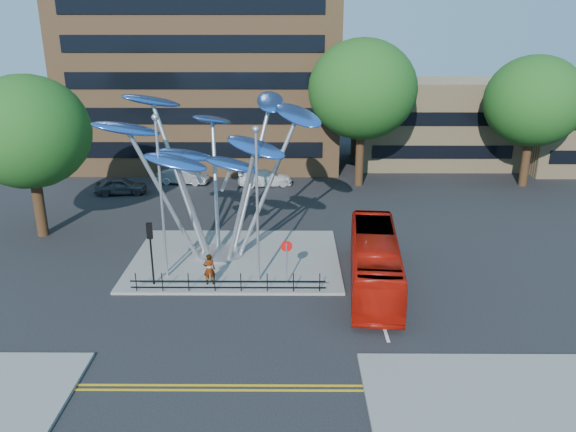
{
  "coord_description": "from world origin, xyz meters",
  "views": [
    {
      "loc": [
        2.22,
        -24.22,
        13.25
      ],
      "look_at": [
        2.07,
        4.0,
        3.44
      ],
      "focal_mm": 35.0,
      "sensor_mm": 36.0,
      "label": 1
    }
  ],
  "objects_px": {
    "tree_left": "(28,132)",
    "traffic_light_island": "(150,241)",
    "leaf_sculpture": "(214,142)",
    "parked_car_right": "(265,178)",
    "street_lamp_right": "(257,192)",
    "tree_far": "(534,101)",
    "parked_car_left": "(121,186)",
    "street_lamp_left": "(160,184)",
    "pedestrian": "(209,269)",
    "red_bus": "(374,261)",
    "parked_car_mid": "(183,176)",
    "tree_right": "(362,90)",
    "no_entry_sign_island": "(287,255)"
  },
  "relations": [
    {
      "from": "tree_right",
      "to": "parked_car_right",
      "type": "xyz_separation_m",
      "value": [
        -7.99,
        -0.14,
        -7.37
      ]
    },
    {
      "from": "tree_far",
      "to": "leaf_sculpture",
      "type": "relative_size",
      "value": 0.85
    },
    {
      "from": "street_lamp_right",
      "to": "pedestrian",
      "type": "distance_m",
      "value": 4.84
    },
    {
      "from": "tree_left",
      "to": "street_lamp_left",
      "type": "xyz_separation_m",
      "value": [
        9.5,
        -6.5,
        -1.44
      ]
    },
    {
      "from": "tree_left",
      "to": "pedestrian",
      "type": "xyz_separation_m",
      "value": [
        11.96,
        -7.5,
        -5.79
      ]
    },
    {
      "from": "red_bus",
      "to": "pedestrian",
      "type": "distance_m",
      "value": 8.65
    },
    {
      "from": "leaf_sculpture",
      "to": "parked_car_right",
      "type": "bearing_deg",
      "value": 82.21
    },
    {
      "from": "parked_car_left",
      "to": "red_bus",
      "type": "bearing_deg",
      "value": -139.12
    },
    {
      "from": "tree_far",
      "to": "street_lamp_left",
      "type": "xyz_separation_m",
      "value": [
        -26.5,
        -18.5,
        -1.75
      ]
    },
    {
      "from": "street_lamp_right",
      "to": "leaf_sculpture",
      "type": "bearing_deg",
      "value": 124.91
    },
    {
      "from": "street_lamp_left",
      "to": "parked_car_left",
      "type": "xyz_separation_m",
      "value": [
        -7.04,
        15.77,
        -4.66
      ]
    },
    {
      "from": "red_bus",
      "to": "tree_left",
      "type": "bearing_deg",
      "value": 166.12
    },
    {
      "from": "street_lamp_right",
      "to": "traffic_light_island",
      "type": "relative_size",
      "value": 2.42
    },
    {
      "from": "tree_right",
      "to": "no_entry_sign_island",
      "type": "bearing_deg",
      "value": -107.12
    },
    {
      "from": "parked_car_right",
      "to": "street_lamp_right",
      "type": "bearing_deg",
      "value": 171.72
    },
    {
      "from": "street_lamp_left",
      "to": "red_bus",
      "type": "height_order",
      "value": "street_lamp_left"
    },
    {
      "from": "tree_left",
      "to": "leaf_sculpture",
      "type": "bearing_deg",
      "value": -15.55
    },
    {
      "from": "parked_car_left",
      "to": "tree_right",
      "type": "bearing_deg",
      "value": -88.77
    },
    {
      "from": "street_lamp_right",
      "to": "traffic_light_island",
      "type": "xyz_separation_m",
      "value": [
        -5.5,
        -0.5,
        -2.48
      ]
    },
    {
      "from": "red_bus",
      "to": "parked_car_left",
      "type": "xyz_separation_m",
      "value": [
        -18.14,
        16.55,
        -0.72
      ]
    },
    {
      "from": "street_lamp_right",
      "to": "red_bus",
      "type": "relative_size",
      "value": 0.82
    },
    {
      "from": "street_lamp_right",
      "to": "parked_car_right",
      "type": "distance_m",
      "value": 19.38
    },
    {
      "from": "leaf_sculpture",
      "to": "street_lamp_right",
      "type": "height_order",
      "value": "leaf_sculpture"
    },
    {
      "from": "leaf_sculpture",
      "to": "parked_car_mid",
      "type": "relative_size",
      "value": 2.96
    },
    {
      "from": "street_lamp_right",
      "to": "no_entry_sign_island",
      "type": "xyz_separation_m",
      "value": [
        1.5,
        -0.48,
        -3.28
      ]
    },
    {
      "from": "street_lamp_left",
      "to": "pedestrian",
      "type": "height_order",
      "value": "street_lamp_left"
    },
    {
      "from": "no_entry_sign_island",
      "to": "traffic_light_island",
      "type": "bearing_deg",
      "value": -179.87
    },
    {
      "from": "tree_left",
      "to": "traffic_light_island",
      "type": "xyz_separation_m",
      "value": [
        9.0,
        -7.5,
        -4.18
      ]
    },
    {
      "from": "pedestrian",
      "to": "parked_car_mid",
      "type": "height_order",
      "value": "pedestrian"
    },
    {
      "from": "tree_left",
      "to": "parked_car_mid",
      "type": "distance_m",
      "value": 15.47
    },
    {
      "from": "traffic_light_island",
      "to": "street_lamp_right",
      "type": "bearing_deg",
      "value": 5.19
    },
    {
      "from": "tree_left",
      "to": "leaf_sculpture",
      "type": "relative_size",
      "value": 0.81
    },
    {
      "from": "traffic_light_island",
      "to": "parked_car_mid",
      "type": "bearing_deg",
      "value": 95.84
    },
    {
      "from": "street_lamp_left",
      "to": "parked_car_right",
      "type": "relative_size",
      "value": 1.91
    },
    {
      "from": "parked_car_left",
      "to": "parked_car_mid",
      "type": "height_order",
      "value": "parked_car_mid"
    },
    {
      "from": "tree_right",
      "to": "pedestrian",
      "type": "height_order",
      "value": "tree_right"
    },
    {
      "from": "street_lamp_left",
      "to": "traffic_light_island",
      "type": "height_order",
      "value": "street_lamp_left"
    },
    {
      "from": "tree_far",
      "to": "parked_car_right",
      "type": "height_order",
      "value": "tree_far"
    },
    {
      "from": "tree_left",
      "to": "street_lamp_right",
      "type": "distance_m",
      "value": 16.19
    },
    {
      "from": "tree_far",
      "to": "parked_car_left",
      "type": "relative_size",
      "value": 2.66
    },
    {
      "from": "street_lamp_left",
      "to": "street_lamp_right",
      "type": "distance_m",
      "value": 5.03
    },
    {
      "from": "tree_left",
      "to": "parked_car_mid",
      "type": "bearing_deg",
      "value": 60.68
    },
    {
      "from": "tree_right",
      "to": "street_lamp_right",
      "type": "bearing_deg",
      "value": -111.54
    },
    {
      "from": "street_lamp_left",
      "to": "parked_car_right",
      "type": "bearing_deg",
      "value": 76.2
    },
    {
      "from": "traffic_light_island",
      "to": "parked_car_left",
      "type": "relative_size",
      "value": 0.84
    },
    {
      "from": "street_lamp_left",
      "to": "red_bus",
      "type": "bearing_deg",
      "value": -4.04
    },
    {
      "from": "traffic_light_island",
      "to": "pedestrian",
      "type": "relative_size",
      "value": 2.0
    },
    {
      "from": "tree_left",
      "to": "pedestrian",
      "type": "distance_m",
      "value": 15.26
    },
    {
      "from": "leaf_sculpture",
      "to": "tree_right",
      "type": "bearing_deg",
      "value": 56.69
    },
    {
      "from": "tree_right",
      "to": "street_lamp_left",
      "type": "relative_size",
      "value": 1.38
    }
  ]
}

